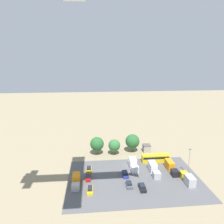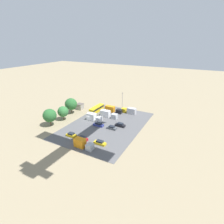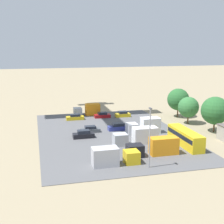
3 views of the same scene
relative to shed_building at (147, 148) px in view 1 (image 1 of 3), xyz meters
name	(u,v)px [view 1 (image 1 of 3)]	position (x,y,z in m)	size (l,w,h in m)	color
ground_plane	(129,166)	(10.03, 12.35, -1.64)	(400.00, 400.00, 0.00)	gray
parking_lot_surface	(134,179)	(10.03, 22.52, -1.60)	(45.64, 30.94, 0.08)	#565659
shed_building	(147,148)	(0.00, 0.00, 0.00)	(3.33, 3.56, 3.27)	#9E998E
bus	(155,158)	(-1.04, 10.21, 0.08)	(10.96, 2.57, 3.06)	gold
parked_car_0	(88,177)	(25.88, 20.87, -0.93)	(1.70, 4.27, 1.51)	maroon
parked_car_1	(129,184)	(12.61, 26.54, -0.97)	(1.90, 4.31, 1.43)	#4C5156
parked_car_2	(89,169)	(25.68, 15.23, -0.93)	(1.98, 4.05, 1.51)	gold
parked_car_3	(142,187)	(8.71, 28.69, -0.87)	(1.91, 4.48, 1.66)	black
parked_car_4	(90,190)	(25.29, 28.33, -0.93)	(1.75, 4.61, 1.51)	gold
parked_car_5	(125,174)	(12.84, 19.97, -0.88)	(1.91, 4.69, 1.64)	navy
parked_truck_0	(133,164)	(8.93, 14.84, 0.01)	(2.59, 7.48, 3.43)	silver
parked_truck_1	(76,181)	(29.81, 23.98, -0.12)	(2.47, 7.28, 3.15)	#ADB2B7
parked_truck_2	(188,179)	(-7.44, 26.42, -0.18)	(2.50, 7.81, 3.02)	gold
parked_truck_3	(154,169)	(2.17, 18.80, -0.08)	(2.46, 8.92, 3.25)	#ADB2B7
parked_truck_4	(171,167)	(-4.71, 17.82, -0.14)	(2.30, 9.38, 3.12)	black
tree_near_shed	(97,144)	(22.17, 0.60, 3.17)	(5.94, 5.94, 7.79)	brown
tree_apron_mid	(132,141)	(6.34, -0.70, 3.27)	(6.27, 6.27, 8.06)	brown
tree_apron_far	(114,145)	(14.71, 1.43, 2.53)	(5.15, 5.15, 6.76)	brown
light_pole_lot_centre	(189,161)	(-9.94, 21.05, 3.76)	(0.90, 0.28, 9.77)	gray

